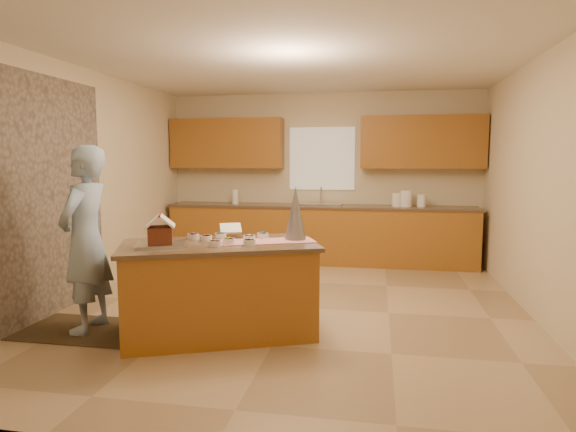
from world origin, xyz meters
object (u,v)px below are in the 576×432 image
object	(u,v)px
island_base	(220,291)
tinsel_tree	(295,213)
boy	(86,239)
gingerbread_house	(160,232)

from	to	relation	value
island_base	tinsel_tree	distance (m)	1.02
tinsel_tree	island_base	bearing A→B (deg)	-154.19
tinsel_tree	boy	bearing A→B (deg)	-166.50
tinsel_tree	boy	size ratio (longest dim) A/B	0.30
island_base	gingerbread_house	size ratio (longest dim) A/B	4.97
island_base	gingerbread_house	bearing A→B (deg)	-174.81
island_base	tinsel_tree	xyz separation A→B (m)	(0.66, 0.32, 0.71)
tinsel_tree	gingerbread_house	xyz separation A→B (m)	(-1.13, -0.56, -0.14)
gingerbread_house	tinsel_tree	bearing A→B (deg)	26.44
island_base	tinsel_tree	size ratio (longest dim) A/B	3.27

